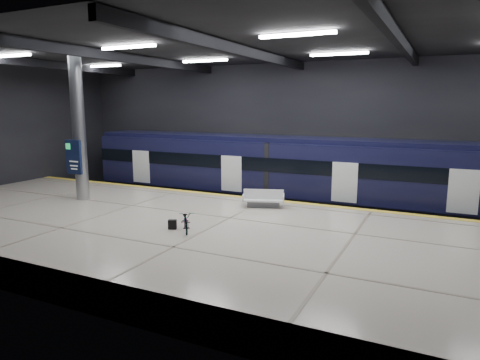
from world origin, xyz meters
The scene contains 10 objects.
ground centered at (0.00, 0.00, 0.00)m, with size 30.00×30.00×0.00m, color black.
room_shell centered at (0.00, 0.00, 5.72)m, with size 30.10×16.10×8.05m.
platform centered at (0.00, -2.50, 0.55)m, with size 30.00×11.00×1.10m, color beige.
safety_strip centered at (0.00, 2.75, 1.11)m, with size 30.00×0.40×0.01m, color yellow.
rails centered at (0.00, 5.50, 0.08)m, with size 30.00×1.52×0.16m.
train centered at (2.29, 5.50, 2.06)m, with size 29.40×2.84×3.79m.
bench centered at (0.52, 1.27, 1.39)m, with size 1.98×1.32×0.81m.
bicycle centered at (-0.58, -3.34, 1.49)m, with size 0.52×1.49×0.78m, color #99999E.
pannier_bag centered at (-1.18, -3.34, 1.28)m, with size 0.30×0.18×0.35m, color black.
info_column centered at (-8.00, -1.03, 4.46)m, with size 0.90×0.78×6.90m.
Camera 1 is at (7.67, -15.94, 5.62)m, focal length 32.00 mm.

